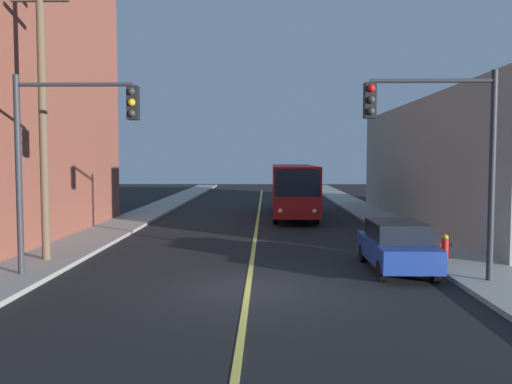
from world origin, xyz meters
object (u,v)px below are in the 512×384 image
(parked_car_blue, at_px, (396,245))
(traffic_signal_left_corner, at_px, (68,137))
(city_bus, at_px, (293,187))
(utility_pole_near, at_px, (42,94))
(traffic_signal_right_corner, at_px, (439,136))
(fire_hydrant, at_px, (446,245))

(parked_car_blue, bearing_deg, traffic_signal_left_corner, -172.45)
(city_bus, xyz_separation_m, parked_car_blue, (2.54, -16.44, -0.98))
(city_bus, xyz_separation_m, utility_pole_near, (-9.35, -15.44, 4.03))
(parked_car_blue, relative_size, traffic_signal_right_corner, 0.73)
(parked_car_blue, xyz_separation_m, fire_hydrant, (2.11, 1.56, -0.26))
(city_bus, relative_size, utility_pole_near, 1.17)
(utility_pole_near, distance_m, fire_hydrant, 14.97)
(city_bus, relative_size, traffic_signal_right_corner, 2.03)
(parked_car_blue, bearing_deg, traffic_signal_right_corner, -70.59)
(utility_pole_near, bearing_deg, traffic_signal_right_corner, -13.03)
(city_bus, height_order, fire_hydrant, city_bus)
(city_bus, bearing_deg, fire_hydrant, -72.64)
(parked_car_blue, relative_size, utility_pole_near, 0.42)
(utility_pole_near, bearing_deg, traffic_signal_left_corner, -53.38)
(traffic_signal_left_corner, relative_size, traffic_signal_right_corner, 1.00)
(traffic_signal_right_corner, xyz_separation_m, fire_hydrant, (1.44, 3.47, -3.72))
(utility_pole_near, xyz_separation_m, fire_hydrant, (14.00, 0.56, -5.26))
(traffic_signal_left_corner, xyz_separation_m, traffic_signal_right_corner, (10.82, -0.56, 0.00))
(traffic_signal_right_corner, relative_size, fire_hydrant, 7.14)
(city_bus, bearing_deg, traffic_signal_right_corner, -80.07)
(traffic_signal_left_corner, height_order, traffic_signal_right_corner, same)
(fire_hydrant, bearing_deg, traffic_signal_left_corner, -166.67)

